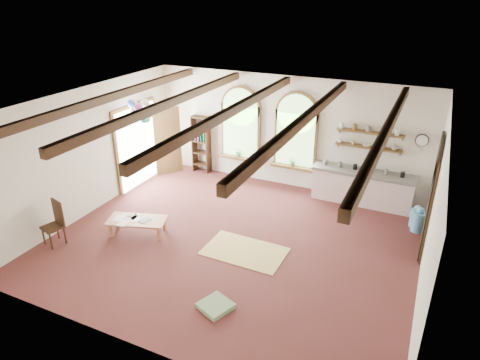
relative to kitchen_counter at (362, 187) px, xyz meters
The scene contains 27 objects.
floor 3.97m from the kitchen_counter, 125.71° to the right, with size 8.00×8.00×0.00m, color #542223.
ceiling_beams 4.73m from the kitchen_counter, 125.71° to the right, with size 6.20×6.80×0.18m, color #331D10, non-canonical shape.
window_left 3.88m from the kitchen_counter, behind, with size 1.30×0.28×2.20m.
window_right 2.32m from the kitchen_counter, behind, with size 1.30×0.28×2.20m.
left_doorway 6.44m from the kitchen_counter, 167.37° to the right, with size 0.10×1.90×2.50m, color brown.
right_doorway 2.45m from the kitchen_counter, 45.86° to the right, with size 0.10×1.30×2.40m, color black.
kitchen_counter is the anchor object (origin of this frame).
wall_shelf_lower 1.09m from the kitchen_counter, 90.00° to the left, with size 1.70×0.24×0.04m, color brown.
wall_shelf_upper 1.49m from the kitchen_counter, 90.00° to the left, with size 1.70×0.24×0.04m, color brown.
wall_clock 1.91m from the kitchen_counter, 11.31° to the left, with size 0.32×0.32×0.04m, color black.
bookshelf 5.02m from the kitchen_counter, behind, with size 0.53×0.32×1.80m.
coffee_table 5.92m from the kitchen_counter, 139.48° to the right, with size 1.48×1.01×0.39m.
side_chair 7.75m from the kitchen_counter, 140.06° to the right, with size 0.51×0.51×1.04m.
floor_mat 3.97m from the kitchen_counter, 118.60° to the right, with size 1.79×1.10×0.02m, color tan.
floor_cushion 5.61m from the kitchen_counter, 106.84° to the right, with size 0.54×0.54×0.09m, color #6F8F63.
water_jug_a 1.63m from the kitchen_counter, 25.77° to the right, with size 0.30×0.30×0.58m.
water_jug_b 1.78m from the kitchen_counter, 30.63° to the right, with size 0.33×0.33×0.64m.
balloon_cluster 6.26m from the kitchen_counter, 162.58° to the right, with size 0.72×0.76×1.14m.
table_book 6.09m from the kitchen_counter, 142.27° to the right, with size 0.15×0.22×0.02m, color olive.
tablet 5.74m from the kitchen_counter, 138.58° to the right, with size 0.18×0.26×0.01m, color black.
potted_plant_left 3.72m from the kitchen_counter, behind, with size 0.27×0.23×0.30m, color #598C4C.
potted_plant_right 2.04m from the kitchen_counter, behind, with size 0.27×0.23×0.30m, color #598C4C.
shelf_cup_a 1.38m from the kitchen_counter, 166.50° to the left, with size 0.12×0.10×0.10m, color white.
shelf_cup_b 1.22m from the kitchen_counter, 155.77° to the left, with size 0.10×0.10×0.09m, color beige.
shelf_bowl_a 1.14m from the kitchen_counter, 105.52° to the left, with size 0.22×0.22×0.05m, color beige.
shelf_bowl_b 1.18m from the kitchen_counter, 30.96° to the left, with size 0.20×0.20×0.06m, color #8C664C.
shelf_vase 1.37m from the kitchen_counter, 15.48° to the left, with size 0.18×0.18×0.19m, color slate.
Camera 1 is at (3.69, -7.56, 5.39)m, focal length 32.00 mm.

